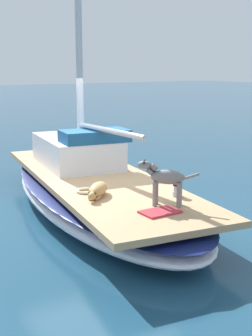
{
  "coord_description": "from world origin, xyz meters",
  "views": [
    {
      "loc": [
        -4.39,
        -7.4,
        2.73
      ],
      "look_at": [
        0.0,
        -1.0,
        1.01
      ],
      "focal_mm": 49.15,
      "sensor_mm": 36.0,
      "label": 1
    }
  ],
  "objects": [
    {
      "name": "ground_plane",
      "position": [
        0.0,
        0.0,
        0.0
      ],
      "size": [
        120.0,
        120.0,
        0.0
      ],
      "primitive_type": "plane",
      "color": "navy"
    },
    {
      "name": "sailboat_main",
      "position": [
        0.0,
        0.0,
        0.34
      ],
      "size": [
        3.76,
        7.57,
        0.66
      ],
      "color": "white",
      "rests_on": "ground"
    },
    {
      "name": "mast_main",
      "position": [
        0.16,
        0.71,
        3.35
      ],
      "size": [
        0.14,
        2.27,
        6.05
      ],
      "color": "silver",
      "rests_on": "sailboat_main"
    },
    {
      "name": "cabin_house",
      "position": [
        0.21,
        1.1,
        1.01
      ],
      "size": [
        1.77,
        2.44,
        0.84
      ],
      "color": "silver",
      "rests_on": "sailboat_main"
    },
    {
      "name": "dog_tan",
      "position": [
        -0.69,
        -1.2,
        0.77
      ],
      "size": [
        0.74,
        0.72,
        0.22
      ],
      "color": "tan",
      "rests_on": "sailboat_main"
    },
    {
      "name": "dog_grey",
      "position": [
        -0.11,
        -2.19,
        1.08
      ],
      "size": [
        0.71,
        0.74,
        0.7
      ],
      "color": "gray",
      "rests_on": "sailboat_main"
    },
    {
      "name": "deck_winch",
      "position": [
        0.38,
        -1.92,
        0.76
      ],
      "size": [
        0.16,
        0.16,
        0.21
      ],
      "color": "#B7B7BC",
      "rests_on": "sailboat_main"
    },
    {
      "name": "coiled_rope",
      "position": [
        -0.73,
        -0.88,
        0.68
      ],
      "size": [
        0.32,
        0.32,
        0.04
      ],
      "primitive_type": "torus",
      "color": "beige",
      "rests_on": "sailboat_main"
    },
    {
      "name": "deck_towel",
      "position": [
        -0.4,
        -2.45,
        0.68
      ],
      "size": [
        0.57,
        0.38,
        0.03
      ],
      "primitive_type": "cube",
      "rotation": [
        0.0,
        0.0,
        -0.03
      ],
      "color": "#C6333D",
      "rests_on": "sailboat_main"
    }
  ]
}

